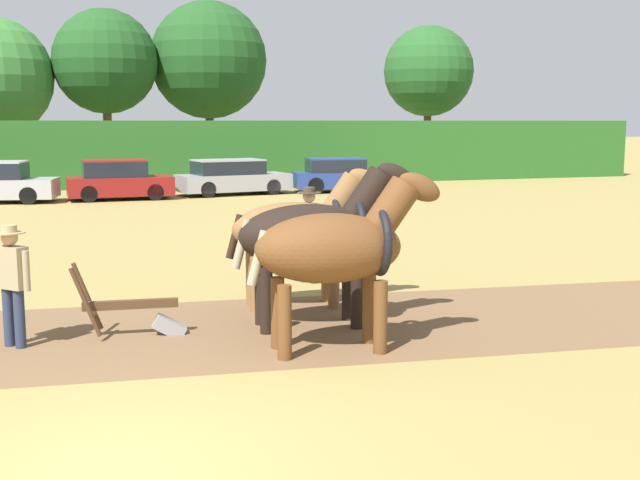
# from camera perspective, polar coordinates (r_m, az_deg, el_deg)

# --- Properties ---
(ground_plane) EXTENTS (240.00, 240.00, 0.00)m
(ground_plane) POSITION_cam_1_polar(r_m,az_deg,el_deg) (7.27, -14.26, -15.68)
(ground_plane) COLOR #998447
(plowed_furrow_strip) EXTENTS (26.47, 6.42, 0.01)m
(plowed_furrow_strip) POSITION_cam_1_polar(r_m,az_deg,el_deg) (11.56, -20.43, -6.82)
(plowed_furrow_strip) COLOR brown
(plowed_furrow_strip) RESTS_ON ground
(hedgerow) EXTENTS (57.10, 1.61, 2.96)m
(hedgerow) POSITION_cam_1_polar(r_m,az_deg,el_deg) (36.83, -17.54, 5.80)
(hedgerow) COLOR #286023
(hedgerow) RESTS_ON ground
(tree_center_left) EXTENTS (5.27, 5.27, 8.56)m
(tree_center_left) POSITION_cam_1_polar(r_m,az_deg,el_deg) (42.93, -15.03, 12.14)
(tree_center_left) COLOR brown
(tree_center_left) RESTS_ON ground
(tree_center) EXTENTS (6.25, 6.25, 9.30)m
(tree_center) POSITION_cam_1_polar(r_m,az_deg,el_deg) (44.48, -7.94, 12.53)
(tree_center) COLOR #4C3823
(tree_center) RESTS_ON ground
(tree_center_right) EXTENTS (5.16, 5.16, 8.35)m
(tree_center_right) POSITION_cam_1_polar(r_m,az_deg,el_deg) (47.42, 7.72, 11.78)
(tree_center_right) COLOR #4C3823
(tree_center_right) RESTS_ON ground
(draft_horse_lead_left) EXTENTS (2.60, 1.12, 2.37)m
(draft_horse_lead_left) POSITION_cam_1_polar(r_m,az_deg,el_deg) (10.19, 1.22, -0.55)
(draft_horse_lead_left) COLOR brown
(draft_horse_lead_left) RESTS_ON ground
(draft_horse_lead_right) EXTENTS (2.74, 1.14, 2.43)m
(draft_horse_lead_right) POSITION_cam_1_polar(r_m,az_deg,el_deg) (11.42, -0.25, 0.40)
(draft_horse_lead_right) COLOR black
(draft_horse_lead_right) RESTS_ON ground
(draft_horse_trail_left) EXTENTS (2.61, 1.08, 2.28)m
(draft_horse_trail_left) POSITION_cam_1_polar(r_m,az_deg,el_deg) (12.67, -1.49, 0.82)
(draft_horse_trail_left) COLOR brown
(draft_horse_trail_left) RESTS_ON ground
(plow) EXTENTS (1.56, 0.50, 1.13)m
(plow) POSITION_cam_1_polar(r_m,az_deg,el_deg) (11.36, -12.68, -5.12)
(plow) COLOR #4C331E
(plow) RESTS_ON ground
(farmer_at_plow) EXTENTS (0.47, 0.49, 1.62)m
(farmer_at_plow) POSITION_cam_1_polar(r_m,az_deg,el_deg) (11.16, -21.07, -2.49)
(farmer_at_plow) COLOR #28334C
(farmer_at_plow) RESTS_ON ground
(farmer_beside_team) EXTENTS (0.47, 0.55, 1.76)m
(farmer_beside_team) POSITION_cam_1_polar(r_m,az_deg,el_deg) (14.60, -0.78, 0.96)
(farmer_beside_team) COLOR #28334C
(farmer_beside_team) RESTS_ON ground
(parked_car_center_left) EXTENTS (3.89, 1.86, 1.51)m
(parked_car_center_left) POSITION_cam_1_polar(r_m,az_deg,el_deg) (31.23, -14.14, 4.13)
(parked_car_center_left) COLOR maroon
(parked_car_center_left) RESTS_ON ground
(parked_car_center) EXTENTS (4.68, 2.51, 1.42)m
(parked_car_center) POSITION_cam_1_polar(r_m,az_deg,el_deg) (32.53, -6.28, 4.44)
(parked_car_center) COLOR #9E9EA8
(parked_car_center) RESTS_ON ground
(parked_car_center_right) EXTENTS (4.01, 2.11, 1.42)m
(parked_car_center_right) POSITION_cam_1_polar(r_m,az_deg,el_deg) (33.63, 1.33, 4.62)
(parked_car_center_right) COLOR navy
(parked_car_center_right) RESTS_ON ground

